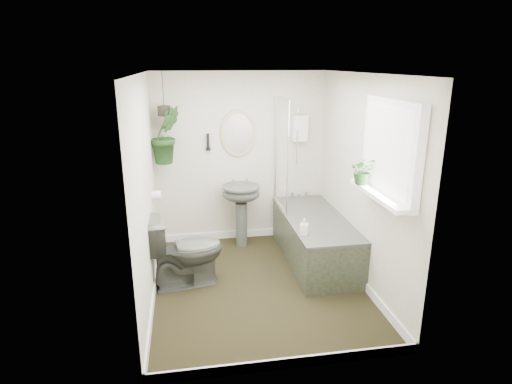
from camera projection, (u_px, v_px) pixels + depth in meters
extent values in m
cube|color=black|center=(258.00, 286.00, 4.82)|extent=(2.30, 2.80, 0.02)
cube|color=white|center=(259.00, 72.00, 4.14)|extent=(2.30, 2.80, 0.02)
cube|color=beige|center=(241.00, 158.00, 5.81)|extent=(2.30, 0.02, 2.30)
cube|color=beige|center=(291.00, 240.00, 3.15)|extent=(2.30, 0.02, 2.30)
cube|color=beige|center=(145.00, 192.00, 4.30)|extent=(0.02, 2.80, 2.30)
cube|color=beige|center=(363.00, 182.00, 4.67)|extent=(0.02, 2.80, 2.30)
cube|color=white|center=(258.00, 281.00, 4.80)|extent=(2.30, 2.80, 0.10)
cube|color=white|center=(300.00, 128.00, 5.76)|extent=(0.20, 0.10, 0.35)
ellipsoid|color=tan|center=(238.00, 133.00, 5.67)|extent=(0.46, 0.03, 0.62)
cylinder|color=black|center=(208.00, 142.00, 5.62)|extent=(0.04, 0.04, 0.22)
cylinder|color=white|center=(156.00, 195.00, 5.04)|extent=(0.11, 0.11, 0.11)
cube|color=white|center=(391.00, 150.00, 3.85)|extent=(0.08, 1.00, 0.90)
cube|color=white|center=(380.00, 195.00, 3.96)|extent=(0.18, 1.00, 0.04)
cube|color=white|center=(386.00, 150.00, 3.84)|extent=(0.01, 0.86, 0.76)
imported|color=#42443D|center=(185.00, 250.00, 4.72)|extent=(0.88, 0.59, 0.83)
imported|color=black|center=(363.00, 171.00, 4.19)|extent=(0.29, 0.27, 0.27)
imported|color=black|center=(166.00, 135.00, 5.31)|extent=(0.49, 0.45, 0.71)
imported|color=black|center=(304.00, 227.00, 4.70)|extent=(0.11, 0.11, 0.19)
cylinder|color=black|center=(164.00, 111.00, 5.23)|extent=(0.16, 0.16, 0.12)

